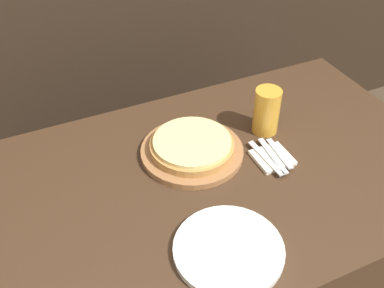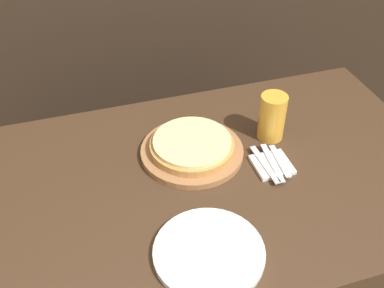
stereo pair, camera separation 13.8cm
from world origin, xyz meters
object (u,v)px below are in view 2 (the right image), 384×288
object	(u,v)px
fork	(265,164)
spoon	(280,161)
dinner_plate	(209,252)
beer_glass	(272,115)
pizza_on_board	(192,148)

from	to	relation	value
fork	spoon	distance (m)	0.05
dinner_plate	fork	size ratio (longest dim) A/B	1.62
spoon	beer_glass	bearing A→B (deg)	77.66
pizza_on_board	fork	xyz separation A→B (m)	(0.19, -0.13, -0.01)
dinner_plate	spoon	distance (m)	0.40
fork	spoon	size ratio (longest dim) A/B	1.17
dinner_plate	beer_glass	bearing A→B (deg)	48.38
spoon	dinner_plate	bearing A→B (deg)	-141.39
pizza_on_board	dinner_plate	bearing A→B (deg)	-100.97
beer_glass	dinner_plate	size ratio (longest dim) A/B	0.56
dinner_plate	pizza_on_board	bearing A→B (deg)	79.03
pizza_on_board	fork	world-z (taller)	pizza_on_board
fork	spoon	xyz separation A→B (m)	(0.05, 0.00, 0.00)
beer_glass	spoon	size ratio (longest dim) A/B	1.06
beer_glass	spoon	distance (m)	0.16
pizza_on_board	beer_glass	bearing A→B (deg)	1.96
spoon	fork	bearing A→B (deg)	180.00
dinner_plate	spoon	xyz separation A→B (m)	(0.31, 0.25, 0.01)
pizza_on_board	fork	size ratio (longest dim) A/B	1.86
fork	beer_glass	bearing A→B (deg)	59.61
beer_glass	fork	distance (m)	0.17
pizza_on_board	fork	bearing A→B (deg)	-33.65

